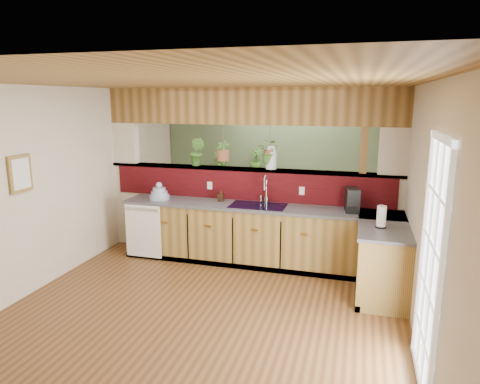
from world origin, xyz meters
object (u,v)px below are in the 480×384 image
(dish_stack, at_px, (159,194))
(soap_dispenser, at_px, (221,195))
(paper_towel, at_px, (381,217))
(coffee_maker, at_px, (352,201))
(shelving_console, at_px, (238,195))
(glass_jar, at_px, (271,157))
(faucet, at_px, (265,188))

(dish_stack, distance_m, soap_dispenser, 0.97)
(dish_stack, bearing_deg, paper_towel, -10.94)
(coffee_maker, bearing_deg, dish_stack, 171.53)
(dish_stack, xyz_separation_m, shelving_console, (0.61, 2.30, -0.48))
(paper_towel, distance_m, glass_jar, 1.97)
(glass_jar, distance_m, shelving_console, 2.43)
(dish_stack, distance_m, glass_jar, 1.83)
(dish_stack, height_order, soap_dispenser, dish_stack)
(dish_stack, bearing_deg, glass_jar, 13.37)
(soap_dispenser, bearing_deg, shelving_console, 99.34)
(shelving_console, bearing_deg, faucet, -42.23)
(shelving_console, bearing_deg, dish_stack, -83.25)
(paper_towel, relative_size, shelving_console, 0.18)
(faucet, bearing_deg, dish_stack, -173.65)
(coffee_maker, height_order, shelving_console, coffee_maker)
(coffee_maker, bearing_deg, soap_dispenser, 167.80)
(faucet, xyz_separation_m, shelving_console, (-1.04, 2.12, -0.63))
(soap_dispenser, height_order, shelving_console, soap_dispenser)
(coffee_maker, relative_size, glass_jar, 0.92)
(paper_towel, bearing_deg, dish_stack, 169.06)
(shelving_console, bearing_deg, coffee_maker, -22.82)
(coffee_maker, bearing_deg, glass_jar, 154.58)
(faucet, relative_size, soap_dispenser, 2.38)
(dish_stack, height_order, coffee_maker, coffee_maker)
(soap_dispenser, distance_m, glass_jar, 0.96)
(faucet, relative_size, dish_stack, 1.40)
(glass_jar, bearing_deg, coffee_maker, -16.00)
(faucet, distance_m, soap_dispenser, 0.70)
(glass_jar, xyz_separation_m, shelving_console, (-1.08, 1.90, -1.07))
(faucet, xyz_separation_m, coffee_maker, (1.26, -0.13, -0.08))
(soap_dispenser, xyz_separation_m, coffee_maker, (1.95, -0.09, 0.06))
(dish_stack, height_order, paper_towel, paper_towel)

